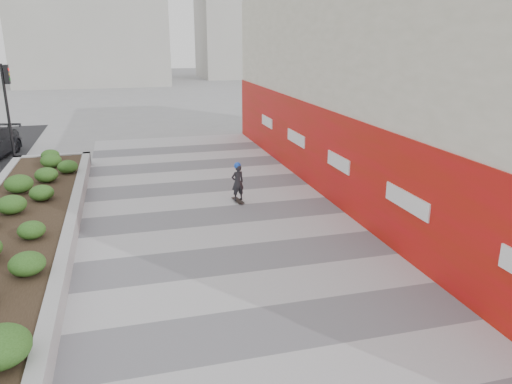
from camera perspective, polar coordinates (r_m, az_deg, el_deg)
The scene contains 6 objects.
walkway at distance 10.88m, azimuth 0.65°, elevation -11.91°, with size 8.00×36.00×0.01m, color #A8A8AD.
building at distance 17.92m, azimuth 17.58°, elevation 12.35°, with size 6.04×24.08×8.00m.
planter at distance 14.31m, azimuth -25.93°, elevation -4.49°, with size 3.00×18.00×0.90m.
traffic_signal_near at distance 24.20m, azimuth -26.52°, elevation 9.58°, with size 0.33×0.28×4.20m.
manhole_cover at distance 11.01m, azimuth 3.20°, elevation -11.56°, with size 0.44×0.44×0.01m, color #595654.
skateboarder at distance 16.49m, azimuth -2.11°, elevation 1.14°, with size 0.51×0.74×1.38m.
Camera 1 is at (-2.60, -6.11, 5.35)m, focal length 35.00 mm.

